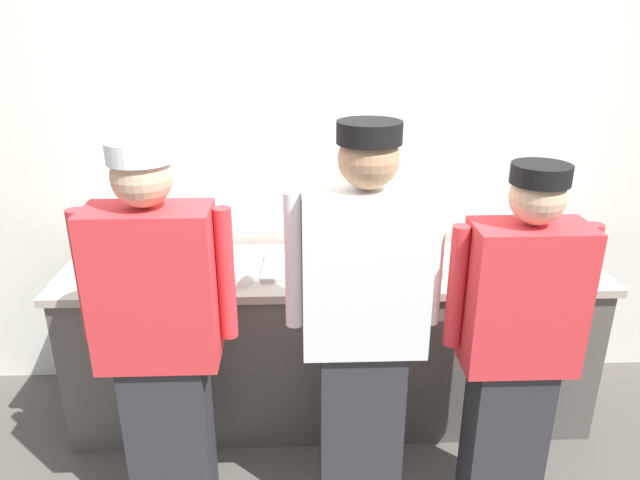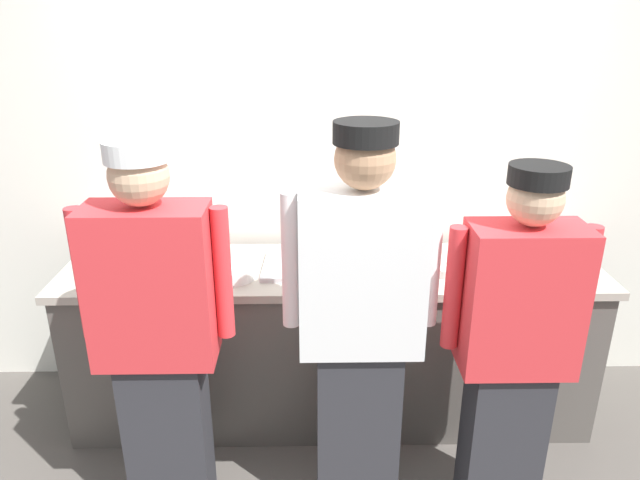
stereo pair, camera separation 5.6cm
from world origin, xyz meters
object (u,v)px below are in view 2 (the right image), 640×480
Objects in this scene: mixing_bowl_steel at (158,263)px; ramekin_red_sauce at (102,277)px; ramekin_orange_sauce at (447,272)px; ramekin_green_sauce at (529,249)px; ramekin_yellow_sauce at (205,252)px; chefs_knife at (386,274)px; plate_stack_rear at (234,272)px; chef_far_right at (514,346)px; sheet_tray at (306,266)px; squeeze_bottle_primary at (521,253)px; plate_stack_front at (415,251)px; chef_near_left at (157,336)px; chef_center at (360,324)px.

mixing_bowl_steel is 0.27m from ramekin_red_sauce.
ramekin_orange_sauce is at bearing -2.74° from mixing_bowl_steel.
mixing_bowl_steel reaches higher than ramekin_green_sauce.
ramekin_green_sauce reaches higher than ramekin_orange_sauce.
chefs_knife is at bearing -15.03° from ramekin_yellow_sauce.
plate_stack_rear is 0.33m from ramekin_yellow_sauce.
ramekin_yellow_sauce is 0.97m from chefs_knife.
chefs_knife is (-0.45, 0.62, 0.04)m from chef_far_right.
sheet_tray is 1.09m from squeeze_bottle_primary.
ramekin_red_sauce is (-2.08, -0.11, -0.07)m from squeeze_bottle_primary.
mixing_bowl_steel is at bearing -176.66° from sheet_tray.
ramekin_red_sauce is at bearing -172.36° from sheet_tray.
ramekin_yellow_sauce is at bearing 178.21° from plate_stack_front.
plate_stack_rear is at bearing 67.95° from chef_near_left.
mixing_bowl_steel is at bearing 170.47° from plate_stack_rear.
mixing_bowl_steel is (-1.32, -0.17, 0.01)m from plate_stack_front.
squeeze_bottle_primary is at bearing 70.53° from chef_far_right.
chef_near_left is 1.41m from ramekin_orange_sauce.
ramekin_yellow_sauce and ramekin_green_sauce have the same top height.
mixing_bowl_steel reaches higher than plate_stack_front.
plate_stack_rear is 0.64m from ramekin_red_sauce.
plate_stack_front is 1.13× the size of squeeze_bottle_primary.
chefs_knife is (0.94, -0.25, -0.02)m from ramekin_yellow_sauce.
ramekin_orange_sauce is 1.04× the size of ramekin_red_sauce.
plate_stack_rear is 1.44m from squeeze_bottle_primary.
plate_stack_front is at bearing -1.79° from ramekin_yellow_sauce.
chef_near_left is at bearing -93.43° from ramekin_yellow_sauce.
ramekin_yellow_sauce reaches higher than chefs_knife.
chef_far_right is 19.77× the size of ramekin_red_sauce.
plate_stack_front is at bearing 115.77° from ramekin_orange_sauce.
chefs_knife is at bearing 72.97° from chef_center.
chef_near_left reaches higher than chef_far_right.
mixing_bowl_steel is 3.83× the size of ramekin_orange_sauce.
ramekin_red_sauce is 1.39m from chefs_knife.
chef_near_left reaches higher than chefs_knife.
chefs_knife is at bearing 125.91° from chef_far_right.
sheet_tray is at bearing 3.34° from mixing_bowl_steel.
ramekin_green_sauce is (1.57, 0.29, -0.01)m from plate_stack_rear.
sheet_tray is 2.32× the size of squeeze_bottle_primary.
plate_stack_front is 1.12m from ramekin_yellow_sauce.
ramekin_yellow_sauce reaches higher than sheet_tray.
chef_center is at bearing -32.62° from mixing_bowl_steel.
ramekin_green_sauce is (0.63, 0.05, -0.02)m from plate_stack_front.
ramekin_green_sauce is (1.80, 0.86, 0.01)m from chef_near_left.
ramekin_yellow_sauce is at bearing 132.83° from chef_center.
chef_center reaches higher than plate_stack_front.
ramekin_orange_sauce is at bearing -64.23° from plate_stack_front.
ramekin_yellow_sauce is at bearing 173.34° from squeeze_bottle_primary.
plate_stack_rear is at bearing -55.85° from ramekin_yellow_sauce.
chef_near_left is 1.43m from plate_stack_front.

